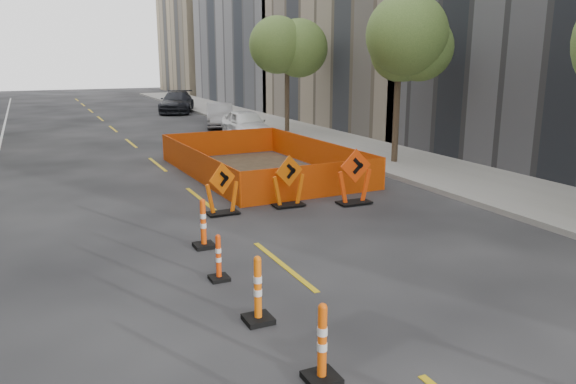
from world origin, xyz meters
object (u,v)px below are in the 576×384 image
channelizer_3 (322,343)px  chevron_sign_left (222,189)px  parked_car_near (246,124)px  parked_car_mid (220,115)px  chevron_sign_right (355,177)px  chevron_sign_center (289,181)px  channelizer_4 (258,289)px  channelizer_5 (219,257)px  parked_car_far (177,102)px  channelizer_6 (203,223)px

channelizer_3 → chevron_sign_left: (1.36, 8.17, 0.16)m
parked_car_near → parked_car_mid: 5.10m
chevron_sign_right → parked_car_mid: 18.81m
channelizer_3 → chevron_sign_center: bearing=67.9°
channelizer_4 → channelizer_3: bearing=-86.3°
channelizer_4 → parked_car_near: (7.07, 19.28, 0.17)m
channelizer_4 → chevron_sign_right: chevron_sign_right is taller
channelizer_5 → parked_car_far: bearing=77.4°
channelizer_3 → channelizer_6: size_ratio=0.99×
channelizer_5 → parked_car_near: (7.10, 17.35, 0.28)m
channelizer_6 → chevron_sign_center: chevron_sign_center is taller
channelizer_3 → channelizer_6: (0.12, 5.79, 0.00)m
channelizer_3 → chevron_sign_left: bearing=80.6°
channelizer_6 → channelizer_4: bearing=-93.6°
chevron_sign_center → parked_car_far: parked_car_far is taller
channelizer_6 → chevron_sign_left: size_ratio=0.79×
chevron_sign_center → parked_car_near: size_ratio=0.34×
chevron_sign_center → parked_car_far: (3.70, 27.68, 0.04)m
channelizer_4 → chevron_sign_center: 7.12m
parked_car_near → channelizer_6: bearing=-110.3°
parked_car_mid → channelizer_5: bearing=-91.3°
channelizer_4 → parked_car_mid: 25.45m
chevron_sign_left → parked_car_far: 28.24m
parked_car_near → parked_car_far: 14.64m
channelizer_4 → parked_car_far: size_ratio=0.21×
parked_car_mid → chevron_sign_right: bearing=-79.4°
channelizer_5 → parked_car_near: size_ratio=0.21×
parked_car_mid → parked_car_far: 9.54m
chevron_sign_center → chevron_sign_right: bearing=-26.9°
channelizer_3 → chevron_sign_right: (5.14, 7.61, 0.25)m
channelizer_6 → parked_car_far: parked_car_far is taller
channelizer_3 → channelizer_4: size_ratio=0.99×
channelizer_3 → chevron_sign_center: (3.31, 8.16, 0.18)m
channelizer_6 → chevron_sign_right: (5.02, 1.82, 0.25)m
channelizer_3 → chevron_sign_center: size_ratio=0.75×
channelizer_6 → parked_car_far: 30.83m
parked_car_far → channelizer_4: bearing=-81.4°
chevron_sign_center → parked_car_near: 13.54m
parked_car_mid → channelizer_4: bearing=-89.9°
parked_car_near → chevron_sign_center: bearing=-102.0°
channelizer_5 → parked_car_mid: bearing=71.8°
parked_car_near → parked_car_far: bearing=93.4°
parked_car_near → channelizer_4: bearing=-106.5°
channelizer_3 → parked_car_far: (7.01, 35.84, 0.23)m
channelizer_4 → parked_car_mid: (7.34, 24.37, 0.14)m
channelizer_5 → channelizer_6: 1.95m
channelizer_3 → channelizer_5: 3.86m
parked_car_near → channelizer_3: bearing=-104.5°
channelizer_4 → parked_car_mid: parked_car_mid is taller
chevron_sign_right → chevron_sign_center: bearing=164.0°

